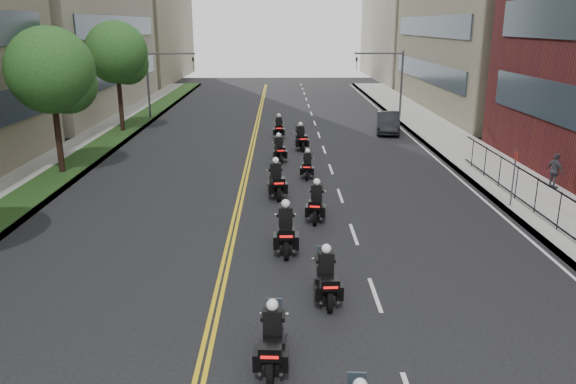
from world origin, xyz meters
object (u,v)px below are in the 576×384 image
(motorcycle_5, at_px, (316,204))
(pedestrian_c, at_px, (555,171))
(motorcycle_9, at_px, (301,139))
(motorcycle_10, at_px, (279,128))
(motorcycle_4, at_px, (286,231))
(motorcycle_6, at_px, (276,181))
(motorcycle_7, at_px, (307,166))
(motorcycle_3, at_px, (326,279))
(motorcycle_2, at_px, (272,341))
(parked_sedan, at_px, (388,122))
(motorcycle_8, at_px, (279,150))

(motorcycle_5, height_order, pedestrian_c, pedestrian_c)
(motorcycle_9, relative_size, motorcycle_10, 1.04)
(motorcycle_4, distance_m, motorcycle_6, 6.49)
(motorcycle_7, distance_m, pedestrian_c, 12.00)
(motorcycle_3, height_order, motorcycle_9, motorcycle_9)
(motorcycle_3, bearing_deg, motorcycle_2, -117.30)
(pedestrian_c, bearing_deg, motorcycle_2, 121.74)
(motorcycle_10, bearing_deg, motorcycle_9, -70.08)
(motorcycle_4, xyz_separation_m, motorcycle_6, (-0.37, 6.48, -0.00))
(motorcycle_7, bearing_deg, motorcycle_2, -90.27)
(pedestrian_c, bearing_deg, motorcycle_5, 93.32)
(motorcycle_2, height_order, motorcycle_6, motorcycle_6)
(motorcycle_3, height_order, motorcycle_4, motorcycle_4)
(motorcycle_10, relative_size, parked_sedan, 0.50)
(motorcycle_4, relative_size, motorcycle_9, 1.05)
(motorcycle_3, distance_m, motorcycle_10, 24.30)
(motorcycle_2, bearing_deg, motorcycle_8, 92.55)
(motorcycle_3, bearing_deg, motorcycle_7, 87.06)
(motorcycle_6, bearing_deg, parked_sedan, 55.51)
(motorcycle_3, bearing_deg, motorcycle_8, 92.06)
(motorcycle_3, relative_size, pedestrian_c, 1.34)
(motorcycle_5, bearing_deg, motorcycle_4, -103.82)
(motorcycle_8, xyz_separation_m, motorcycle_10, (-0.02, 7.03, 0.01))
(motorcycle_7, relative_size, parked_sedan, 0.45)
(motorcycle_3, bearing_deg, motorcycle_5, 86.26)
(motorcycle_7, distance_m, motorcycle_9, 6.74)
(parked_sedan, bearing_deg, motorcycle_9, -130.15)
(pedestrian_c, bearing_deg, motorcycle_4, 103.95)
(parked_sedan, bearing_deg, motorcycle_6, -108.23)
(motorcycle_2, relative_size, motorcycle_9, 0.95)
(motorcycle_4, height_order, motorcycle_9, motorcycle_4)
(motorcycle_10, bearing_deg, motorcycle_7, -81.66)
(motorcycle_8, height_order, motorcycle_10, motorcycle_10)
(motorcycle_7, relative_size, motorcycle_9, 0.86)
(motorcycle_7, xyz_separation_m, motorcycle_8, (-1.48, 3.63, 0.06))
(motorcycle_4, bearing_deg, motorcycle_3, -73.41)
(motorcycle_3, distance_m, motorcycle_4, 3.89)
(motorcycle_2, bearing_deg, pedestrian_c, 49.83)
(motorcycle_3, distance_m, parked_sedan, 26.92)
(motorcycle_5, bearing_deg, motorcycle_2, -91.76)
(motorcycle_10, bearing_deg, motorcycle_3, -86.34)
(motorcycle_2, height_order, motorcycle_3, motorcycle_3)
(motorcycle_3, bearing_deg, motorcycle_6, 95.88)
(motorcycle_2, relative_size, motorcycle_8, 1.00)
(motorcycle_7, bearing_deg, motorcycle_3, -85.20)
(motorcycle_5, relative_size, motorcycle_10, 1.00)
(motorcycle_6, bearing_deg, motorcycle_3, -88.93)
(motorcycle_8, bearing_deg, parked_sedan, 41.09)
(motorcycle_3, bearing_deg, motorcycle_4, 104.48)
(parked_sedan, bearing_deg, motorcycle_3, -95.36)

